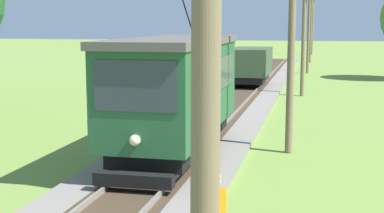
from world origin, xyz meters
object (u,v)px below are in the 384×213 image
Objects in this scene: utility_pole_near_tram at (291,41)px; utility_pole_horizon at (313,23)px; utility_pole_mid at (304,37)px; red_tram at (176,90)px; utility_pole_distant at (311,23)px; freight_car at (251,65)px; utility_pole_far at (309,28)px; utility_pole_foreground at (205,139)px.

utility_pole_horizon reaches higher than utility_pole_near_tram.
utility_pole_horizon is at bearing 90.00° from utility_pole_mid.
red_tram is at bearing -93.23° from utility_pole_horizon.
utility_pole_distant is (0.00, 42.91, 0.58)m from utility_pole_near_tram.
utility_pole_far is at bearing 74.58° from freight_car.
utility_pole_horizon reaches higher than utility_pole_far.
utility_pole_horizon is (0.00, 72.82, 0.90)m from utility_pole_foreground.
freight_car is at bearing 96.04° from utility_pole_foreground.
utility_pole_far is 28.23m from utility_pole_horizon.
utility_pole_far is at bearing 90.00° from utility_pole_foreground.
utility_pole_near_tram is at bearing -90.00° from utility_pole_far.
red_tram is at bearing -96.05° from utility_pole_far.
utility_pole_distant is at bearing 85.65° from red_tram.
utility_pole_distant is (-0.00, 28.00, 0.80)m from utility_pole_mid.
utility_pole_horizon is at bearing 90.00° from utility_pole_near_tram.
freight_car is (-0.00, 19.79, -0.64)m from red_tram.
utility_pole_foreground is 0.91× the size of utility_pole_near_tram.
utility_pole_distant is (0.00, 57.27, 0.90)m from utility_pole_foreground.
utility_pole_distant is 1.00× the size of utility_pole_horizon.
utility_pole_near_tram is (3.41, 1.91, 1.47)m from red_tram.
utility_pole_mid is 0.81× the size of utility_pole_horizon.
red_tram is 19.80m from freight_car.
utility_pole_foreground is 14.36m from utility_pole_near_tram.
freight_car is 0.78× the size of utility_pole_mid.
utility_pole_far is at bearing 90.00° from utility_pole_near_tram.
utility_pole_near_tram reaches higher than utility_pole_foreground.
utility_pole_far reaches higher than freight_car.
utility_pole_foreground is at bearing -90.00° from utility_pole_horizon.
utility_pole_foreground reaches higher than freight_car.
utility_pole_foreground is at bearing -90.00° from utility_pole_far.
freight_car is at bearing 90.01° from red_tram.
utility_pole_mid is at bearing 78.54° from red_tram.
utility_pole_distant is (3.41, 44.82, 2.05)m from red_tram.
utility_pole_foreground is 72.83m from utility_pole_horizon.
utility_pole_near_tram is 14.91m from utility_pole_mid.
freight_car is 40.83m from utility_pole_horizon.
utility_pole_horizon is at bearing 90.00° from utility_pole_far.
utility_pole_near_tram is (0.00, 14.35, 0.32)m from utility_pole_foreground.
utility_pole_far is 0.88× the size of utility_pole_horizon.
utility_pole_mid is 15.34m from utility_pole_far.
utility_pole_horizon is (0.00, 58.47, 0.59)m from utility_pole_near_tram.
utility_pole_horizon reaches higher than freight_car.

